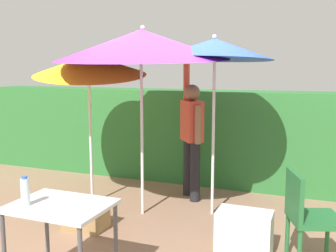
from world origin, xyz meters
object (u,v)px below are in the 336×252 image
bottle_water (25,192)px  umbrella_orange (90,65)px  umbrella_rainbow (214,49)px  folding_table (61,214)px  person_vendor (192,133)px  chair_plastic (308,214)px  umbrella_yellow (142,45)px  cooler_box (244,232)px  crate_cardboard (85,215)px

bottle_water → umbrella_orange: bearing=108.0°
umbrella_rainbow → folding_table: bearing=-108.9°
person_vendor → chair_plastic: person_vendor is taller
umbrella_yellow → cooler_box: 2.41m
person_vendor → umbrella_orange: bearing=-148.9°
bottle_water → umbrella_yellow: bearing=85.6°
crate_cardboard → folding_table: (0.50, -1.09, 0.48)m
umbrella_yellow → folding_table: (0.09, -1.77, -1.46)m
folding_table → cooler_box: bearing=41.8°
folding_table → bottle_water: bearing=-151.3°
umbrella_yellow → crate_cardboard: 2.09m
umbrella_yellow → crate_cardboard: (-0.41, -0.68, -1.93)m
chair_plastic → bottle_water: bearing=-150.1°
umbrella_yellow → folding_table: umbrella_yellow is taller
umbrella_orange → person_vendor: (1.16, 0.70, -0.92)m
chair_plastic → bottle_water: bottle_water is taller
person_vendor → crate_cardboard: person_vendor is taller
chair_plastic → bottle_water: size_ratio=3.71×
cooler_box → crate_cardboard: bearing=-177.9°
umbrella_orange → umbrella_yellow: bearing=-7.5°
umbrella_orange → crate_cardboard: 1.91m
umbrella_yellow → umbrella_orange: bearing=172.5°
umbrella_orange → cooler_box: 2.82m
umbrella_yellow → folding_table: size_ratio=2.93×
umbrella_rainbow → umbrella_yellow: size_ratio=0.94×
umbrella_yellow → person_vendor: (0.37, 0.81, -1.15)m
person_vendor → folding_table: 2.61m
umbrella_yellow → bottle_water: size_ratio=9.76×
person_vendor → crate_cardboard: size_ratio=4.03×
cooler_box → bottle_water: size_ratio=2.22×
umbrella_orange → bottle_water: 2.34m
umbrella_orange → folding_table: bearing=-64.7°
crate_cardboard → bottle_water: 1.42m
umbrella_orange → folding_table: (0.88, -1.87, -1.23)m
crate_cardboard → cooler_box: bearing=2.1°
umbrella_rainbow → umbrella_yellow: (-0.80, -0.32, 0.05)m
umbrella_rainbow → person_vendor: (-0.43, 0.49, -1.10)m
umbrella_rainbow → crate_cardboard: umbrella_rainbow is taller
folding_table → umbrella_orange: bearing=115.3°
person_vendor → crate_cardboard: (-0.78, -1.48, -0.78)m
umbrella_yellow → crate_cardboard: bearing=-121.1°
umbrella_rainbow → bottle_water: size_ratio=9.22×
umbrella_orange → chair_plastic: bearing=-16.0°
person_vendor → cooler_box: size_ratio=3.53×
umbrella_orange → bottle_water: bearing=-72.0°
bottle_water → cooler_box: bearing=40.1°
umbrella_orange → chair_plastic: 3.17m
umbrella_rainbow → chair_plastic: size_ratio=2.49×
umbrella_rainbow → bottle_water: (-0.95, -2.21, -1.21)m
crate_cardboard → folding_table: folding_table is taller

